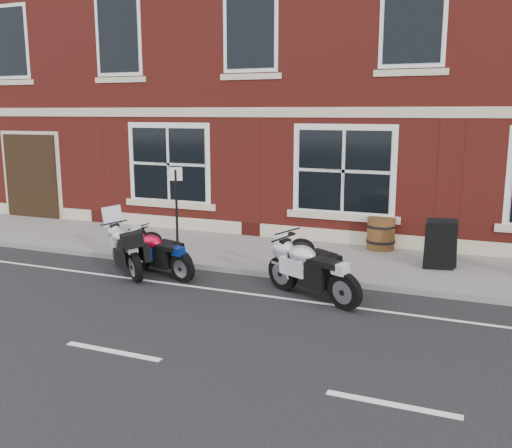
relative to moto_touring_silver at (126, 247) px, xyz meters
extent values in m
plane|color=black|center=(2.25, -0.58, -0.56)|extent=(80.00, 80.00, 0.00)
cube|color=slate|center=(2.25, 2.42, -0.50)|extent=(30.00, 3.00, 0.12)
cube|color=slate|center=(2.25, 0.84, -0.50)|extent=(30.00, 0.16, 0.12)
cube|color=maroon|center=(2.25, 9.92, 5.44)|extent=(24.00, 12.00, 12.00)
cylinder|color=black|center=(-0.50, 0.42, -0.24)|extent=(0.57, 0.51, 0.64)
cylinder|color=black|center=(0.60, -0.51, -0.24)|extent=(0.57, 0.51, 0.64)
cube|color=black|center=(0.01, -0.01, 0.10)|extent=(0.76, 0.70, 0.22)
ellipsoid|color=#A9A8AD|center=(-0.10, 0.09, 0.22)|extent=(0.66, 0.63, 0.32)
cube|color=black|center=(0.32, -0.27, 0.18)|extent=(0.59, 0.55, 0.10)
cube|color=silver|center=(-0.49, 0.41, 0.59)|extent=(0.30, 0.35, 0.45)
cylinder|color=black|center=(0.19, 0.21, -0.26)|extent=(0.61, 0.28, 0.60)
cylinder|color=black|center=(1.49, -0.16, -0.26)|extent=(0.61, 0.28, 0.60)
cube|color=black|center=(0.80, 0.04, 0.06)|extent=(0.78, 0.42, 0.20)
ellipsoid|color=red|center=(0.66, 0.08, 0.17)|extent=(0.59, 0.47, 0.30)
cube|color=black|center=(1.16, -0.07, 0.13)|extent=(0.56, 0.37, 0.09)
cylinder|color=black|center=(0.03, 0.49, -0.26)|extent=(0.61, 0.29, 0.60)
cylinder|color=black|center=(1.33, 0.09, -0.26)|extent=(0.61, 0.29, 0.60)
cube|color=black|center=(0.64, 0.30, 0.06)|extent=(0.78, 0.44, 0.21)
ellipsoid|color=black|center=(0.50, 0.34, 0.17)|extent=(0.60, 0.48, 0.30)
cube|color=black|center=(0.99, 0.19, 0.14)|extent=(0.56, 0.39, 0.09)
cylinder|color=black|center=(3.56, 0.14, -0.22)|extent=(0.67, 0.42, 0.68)
cylinder|color=black|center=(4.94, -0.53, -0.22)|extent=(0.67, 0.42, 0.68)
cube|color=black|center=(4.20, -0.17, 0.14)|extent=(0.88, 0.60, 0.23)
ellipsoid|color=#B1B0B5|center=(4.06, -0.10, 0.27)|extent=(0.70, 0.61, 0.34)
cube|color=black|center=(4.59, -0.36, 0.23)|extent=(0.65, 0.51, 0.11)
cylinder|color=black|center=(3.42, 0.80, -0.22)|extent=(0.64, 0.48, 0.67)
cylinder|color=black|center=(4.69, -0.03, -0.22)|extent=(0.64, 0.48, 0.67)
cube|color=black|center=(4.01, 0.42, 0.13)|extent=(0.84, 0.67, 0.23)
ellipsoid|color=black|center=(3.88, 0.50, 0.26)|extent=(0.70, 0.64, 0.34)
cube|color=black|center=(4.36, 0.19, 0.22)|extent=(0.63, 0.54, 0.10)
cylinder|color=#502D15|center=(4.77, 3.72, -0.05)|extent=(0.67, 0.67, 0.78)
cylinder|color=black|center=(4.77, 3.72, -0.24)|extent=(0.70, 0.70, 0.06)
cylinder|color=black|center=(4.77, 3.72, 0.14)|extent=(0.70, 0.70, 0.06)
cylinder|color=black|center=(0.70, 0.97, 0.58)|extent=(0.06, 0.06, 2.04)
cube|color=silver|center=(0.70, 0.97, 1.51)|extent=(0.29, 0.10, 0.30)
camera|label=1|loc=(7.12, -9.94, 2.86)|focal=40.00mm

